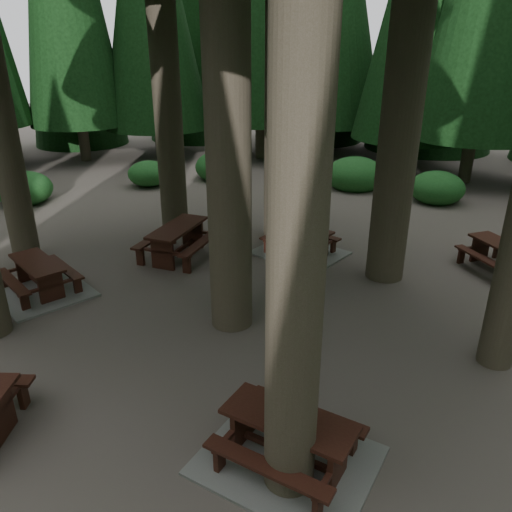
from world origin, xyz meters
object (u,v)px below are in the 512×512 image
Objects in this scene: picnic_table_a at (288,448)px; picnic_table_f at (40,282)px; picnic_table_c at (300,245)px; picnic_table_b at (178,237)px; picnic_table_d at (500,253)px.

picnic_table_a reaches higher than picnic_table_f.
picnic_table_c is 0.91× the size of picnic_table_f.
picnic_table_a is at bearing 4.66° from picnic_table_f.
picnic_table_a is at bearing -139.66° from picnic_table_b.
picnic_table_f is (-1.12, -3.38, -0.33)m from picnic_table_b.
picnic_table_b is at bearing -114.20° from picnic_table_d.
picnic_table_f is at bearing 145.73° from picnic_table_b.
picnic_table_c is at bearing -64.84° from picnic_table_b.
picnic_table_d is (4.61, 2.08, 0.24)m from picnic_table_c.
picnic_table_b reaches higher than picnic_table_f.
picnic_table_f is (-7.44, 0.84, -0.01)m from picnic_table_a.
picnic_table_c is (-3.84, 6.38, -0.01)m from picnic_table_a.
picnic_table_d is 11.20m from picnic_table_f.
picnic_table_a reaches higher than picnic_table_d.
picnic_table_b is 1.10× the size of picnic_table_d.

